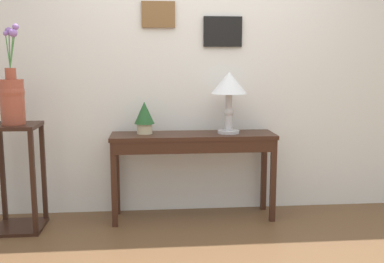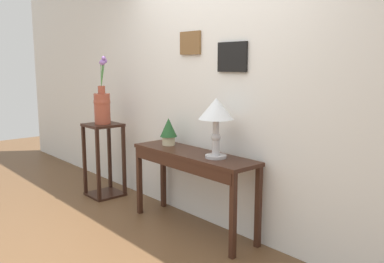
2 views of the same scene
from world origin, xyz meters
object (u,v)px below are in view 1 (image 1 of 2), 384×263
Objects in this scene: console_table at (193,146)px; potted_plant_on_console at (144,116)px; table_lamp at (229,88)px; flower_vase_tall at (12,95)px; pedestal_stand_left at (17,177)px.

potted_plant_on_console reaches higher than console_table.
table_lamp is 1.74m from flower_vase_tall.
table_lamp reaches higher than potted_plant_on_console.
flower_vase_tall reaches higher than console_table.
console_table is 5.10× the size of potted_plant_on_console.
potted_plant_on_console is 0.35× the size of flower_vase_tall.
flower_vase_tall is at bearing -175.57° from console_table.
potted_plant_on_console is at bearing 176.92° from table_lamp.
pedestal_stand_left is at bearing -170.33° from potted_plant_on_console.
table_lamp reaches higher than console_table.
console_table is 1.61× the size of pedestal_stand_left.
pedestal_stand_left is 1.12× the size of flower_vase_tall.
flower_vase_tall reaches higher than table_lamp.
potted_plant_on_console is (-0.71, 0.04, -0.24)m from table_lamp.
table_lamp is 1.91× the size of potted_plant_on_console.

